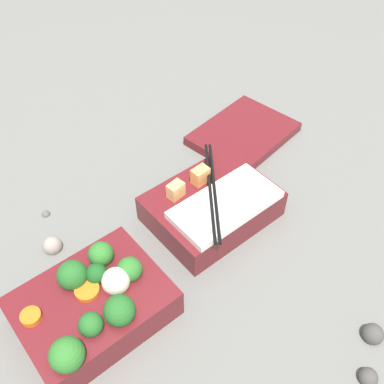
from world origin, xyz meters
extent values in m
plane|color=slate|center=(0.00, 0.00, 0.00)|extent=(3.00, 3.00, 0.00)
cube|color=maroon|center=(-0.12, -0.02, 0.03)|extent=(0.20, 0.15, 0.05)
sphere|color=#2D7028|center=(-0.07, 0.02, 0.06)|extent=(0.04, 0.04, 0.04)
sphere|color=#19511E|center=(-0.10, 0.00, 0.06)|extent=(0.03, 0.03, 0.03)
sphere|color=#2D7028|center=(-0.06, -0.02, 0.06)|extent=(0.04, 0.04, 0.04)
sphere|color=#2D7028|center=(-0.18, -0.08, 0.06)|extent=(0.04, 0.04, 0.04)
sphere|color=#236023|center=(-0.10, -0.07, 0.06)|extent=(0.04, 0.04, 0.04)
sphere|color=#236023|center=(-0.12, 0.02, 0.06)|extent=(0.04, 0.04, 0.04)
sphere|color=#236023|center=(-0.14, -0.06, 0.06)|extent=(0.03, 0.03, 0.03)
cylinder|color=orange|center=(-0.09, -0.06, 0.05)|extent=(0.03, 0.03, 0.01)
cylinder|color=orange|center=(-0.19, 0.00, 0.05)|extent=(0.03, 0.03, 0.01)
cylinder|color=orange|center=(-0.12, -0.01, 0.05)|extent=(0.05, 0.05, 0.01)
sphere|color=beige|center=(-0.08, -0.03, 0.06)|extent=(0.04, 0.04, 0.04)
cube|color=maroon|center=(0.13, 0.02, 0.03)|extent=(0.20, 0.15, 0.05)
cube|color=white|center=(0.13, -0.02, 0.06)|extent=(0.17, 0.09, 0.01)
cube|color=#EAB266|center=(0.08, 0.05, 0.06)|extent=(0.03, 0.02, 0.03)
cube|color=#F4A356|center=(0.13, 0.05, 0.06)|extent=(0.03, 0.02, 0.03)
cylinder|color=black|center=(0.13, 0.01, 0.07)|extent=(0.13, 0.17, 0.01)
cylinder|color=black|center=(0.12, 0.02, 0.07)|extent=(0.13, 0.17, 0.01)
cube|color=maroon|center=(0.31, 0.13, 0.01)|extent=(0.21, 0.17, 0.02)
sphere|color=gray|center=(-0.11, 0.12, 0.01)|extent=(0.03, 0.03, 0.03)
sphere|color=#474442|center=(0.10, -0.32, 0.01)|extent=(0.02, 0.02, 0.02)
sphere|color=#474442|center=(0.15, -0.28, 0.01)|extent=(0.03, 0.03, 0.03)
sphere|color=#595651|center=(-0.09, 0.20, 0.00)|extent=(0.01, 0.01, 0.01)
camera|label=1|loc=(-0.21, -0.35, 0.57)|focal=42.00mm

